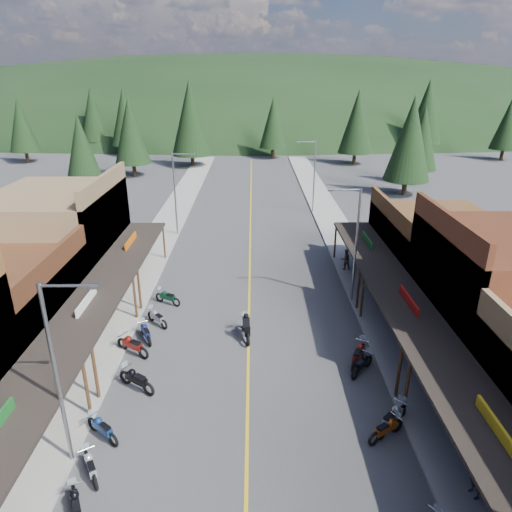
{
  "coord_description": "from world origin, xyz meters",
  "views": [
    {
      "loc": [
        0.28,
        -20.22,
        14.65
      ],
      "look_at": [
        0.48,
        9.0,
        3.0
      ],
      "focal_mm": 32.0,
      "sensor_mm": 36.0,
      "label": 1
    }
  ],
  "objects_px": {
    "shop_east_3": "(434,250)",
    "pine_4": "(357,121)",
    "shop_west_3": "(61,238)",
    "bike_west_11": "(168,297)",
    "streetlight_0": "(59,369)",
    "pine_0": "(21,125)",
    "streetlight_2": "(354,241)",
    "bike_east_5": "(386,428)",
    "pine_1": "(125,117)",
    "pine_8": "(81,147)",
    "bike_west_7": "(136,379)",
    "pine_7": "(93,114)",
    "pine_2": "(190,118)",
    "bike_west_10": "(157,317)",
    "pedestrian_east_a": "(479,476)",
    "pine_11": "(410,139)",
    "bike_east_6": "(392,417)",
    "pine_10": "(130,131)",
    "rider_on_bike": "(246,328)",
    "bike_west_5": "(90,465)",
    "bike_west_6": "(102,428)",
    "bike_west_8": "(132,344)",
    "pine_9": "(422,138)",
    "bike_west_4": "(76,505)",
    "bike_east_7": "(362,363)",
    "streetlight_3": "(313,173)",
    "pine_5": "(426,111)",
    "bike_east_8": "(359,353)",
    "pedestrian_east_b": "(345,259)",
    "streetlight_1": "(176,191)",
    "bike_west_9": "(146,332)"
  },
  "relations": [
    {
      "from": "pine_2",
      "to": "bike_west_5",
      "type": "height_order",
      "value": "pine_2"
    },
    {
      "from": "shop_east_3",
      "to": "pine_4",
      "type": "height_order",
      "value": "pine_4"
    },
    {
      "from": "pine_2",
      "to": "pine_11",
      "type": "height_order",
      "value": "pine_2"
    },
    {
      "from": "pine_9",
      "to": "streetlight_0",
      "type": "bearing_deg",
      "value": -121.25
    },
    {
      "from": "pine_9",
      "to": "bike_west_11",
      "type": "xyz_separation_m",
      "value": [
        -29.56,
        -37.37,
        -5.8
      ]
    },
    {
      "from": "streetlight_3",
      "to": "rider_on_bike",
      "type": "bearing_deg",
      "value": -104.85
    },
    {
      "from": "pine_0",
      "to": "bike_west_7",
      "type": "bearing_deg",
      "value": -61.5
    },
    {
      "from": "shop_west_3",
      "to": "bike_west_11",
      "type": "bearing_deg",
      "value": -24.02
    },
    {
      "from": "streetlight_2",
      "to": "bike_west_8",
      "type": "distance_m",
      "value": 15.35
    },
    {
      "from": "pine_11",
      "to": "bike_east_6",
      "type": "height_order",
      "value": "pine_11"
    },
    {
      "from": "bike_west_6",
      "to": "bike_west_5",
      "type": "bearing_deg",
      "value": -136.82
    },
    {
      "from": "shop_east_3",
      "to": "bike_west_5",
      "type": "bearing_deg",
      "value": -137.65
    },
    {
      "from": "pine_7",
      "to": "pine_9",
      "type": "height_order",
      "value": "pine_7"
    },
    {
      "from": "bike_west_5",
      "to": "bike_east_5",
      "type": "height_order",
      "value": "bike_east_5"
    },
    {
      "from": "bike_west_10",
      "to": "bike_east_8",
      "type": "height_order",
      "value": "bike_east_8"
    },
    {
      "from": "bike_west_5",
      "to": "streetlight_0",
      "type": "bearing_deg",
      "value": 108.73
    },
    {
      "from": "streetlight_2",
      "to": "bike_east_5",
      "type": "relative_size",
      "value": 4.03
    },
    {
      "from": "bike_east_5",
      "to": "bike_west_7",
      "type": "bearing_deg",
      "value": -138.64
    },
    {
      "from": "shop_west_3",
      "to": "bike_west_9",
      "type": "bearing_deg",
      "value": -46.8
    },
    {
      "from": "pine_0",
      "to": "pedestrian_east_b",
      "type": "relative_size",
      "value": 6.46
    },
    {
      "from": "pine_5",
      "to": "bike_west_6",
      "type": "distance_m",
      "value": 86.97
    },
    {
      "from": "bike_west_4",
      "to": "bike_east_7",
      "type": "xyz_separation_m",
      "value": [
        11.97,
        8.33,
        0.03
      ]
    },
    {
      "from": "pine_4",
      "to": "bike_west_8",
      "type": "xyz_separation_m",
      "value": [
        -24.48,
        -58.4,
        -6.57
      ]
    },
    {
      "from": "bike_west_4",
      "to": "streetlight_2",
      "type": "bearing_deg",
      "value": 25.13
    },
    {
      "from": "pine_2",
      "to": "pine_7",
      "type": "relative_size",
      "value": 1.12
    },
    {
      "from": "pine_0",
      "to": "pedestrian_east_a",
      "type": "bearing_deg",
      "value": -55.25
    },
    {
      "from": "streetlight_3",
      "to": "pine_8",
      "type": "distance_m",
      "value": 30.67
    },
    {
      "from": "bike_west_7",
      "to": "pine_7",
      "type": "bearing_deg",
      "value": 52.91
    },
    {
      "from": "pine_0",
      "to": "streetlight_1",
      "type": "bearing_deg",
      "value": -50.44
    },
    {
      "from": "pine_5",
      "to": "pine_1",
      "type": "bearing_deg",
      "value": -178.03
    },
    {
      "from": "pine_8",
      "to": "pedestrian_east_a",
      "type": "bearing_deg",
      "value": -57.52
    },
    {
      "from": "pine_10",
      "to": "bike_west_5",
      "type": "height_order",
      "value": "pine_10"
    },
    {
      "from": "bike_west_4",
      "to": "bike_east_6",
      "type": "relative_size",
      "value": 0.85
    },
    {
      "from": "pine_9",
      "to": "pine_5",
      "type": "bearing_deg",
      "value": 69.68
    },
    {
      "from": "streetlight_0",
      "to": "bike_west_6",
      "type": "height_order",
      "value": "streetlight_0"
    },
    {
      "from": "pine_1",
      "to": "pine_8",
      "type": "bearing_deg",
      "value": -86.19
    },
    {
      "from": "pine_10",
      "to": "rider_on_bike",
      "type": "bearing_deg",
      "value": -69.07
    },
    {
      "from": "rider_on_bike",
      "to": "pine_0",
      "type": "bearing_deg",
      "value": 116.72
    },
    {
      "from": "streetlight_0",
      "to": "bike_west_8",
      "type": "distance_m",
      "value": 8.51
    },
    {
      "from": "pine_8",
      "to": "bike_west_7",
      "type": "xyz_separation_m",
      "value": [
        16.47,
        -41.49,
        -5.32
      ]
    },
    {
      "from": "streetlight_3",
      "to": "streetlight_0",
      "type": "bearing_deg",
      "value": -111.12
    },
    {
      "from": "shop_east_3",
      "to": "streetlight_1",
      "type": "bearing_deg",
      "value": 152.67
    },
    {
      "from": "bike_west_10",
      "to": "pedestrian_east_b",
      "type": "distance_m",
      "value": 15.81
    },
    {
      "from": "pedestrian_east_a",
      "to": "shop_west_3",
      "type": "bearing_deg",
      "value": -145.72
    },
    {
      "from": "pine_2",
      "to": "bike_west_10",
      "type": "bearing_deg",
      "value": -85.41
    },
    {
      "from": "pine_0",
      "to": "pine_9",
      "type": "distance_m",
      "value": 66.22
    },
    {
      "from": "streetlight_0",
      "to": "pine_0",
      "type": "distance_m",
      "value": 75.63
    },
    {
      "from": "bike_west_5",
      "to": "bike_west_7",
      "type": "bearing_deg",
      "value": 53.52
    },
    {
      "from": "shop_west_3",
      "to": "pine_4",
      "type": "bearing_deg",
      "value": 56.87
    },
    {
      "from": "bike_east_6",
      "to": "bike_east_8",
      "type": "relative_size",
      "value": 0.99
    }
  ]
}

